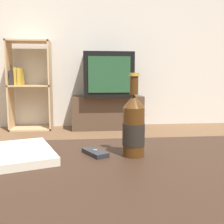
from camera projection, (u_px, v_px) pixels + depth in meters
The scene contains 8 objects.
back_wall at pixel (88, 32), 3.59m from camera, with size 8.00×0.05×2.60m.
coffee_table at pixel (110, 189), 0.72m from camera, with size 1.10×0.68×0.43m.
tv_stand at pixel (107, 112), 3.49m from camera, with size 0.92×0.38×0.43m.
television at pixel (107, 75), 3.42m from camera, with size 0.62×0.59×0.55m.
bookshelf at pixel (28, 84), 3.38m from camera, with size 0.53×0.30×1.14m.
beer_bottle at pixel (134, 126), 0.81m from camera, with size 0.07×0.07×0.26m.
cell_phone at pixel (95, 153), 0.83m from camera, with size 0.09×0.11×0.02m.
table_book at pixel (19, 153), 0.81m from camera, with size 0.27×0.32×0.02m.
Camera 1 is at (-0.07, -0.69, 0.67)m, focal length 42.00 mm.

